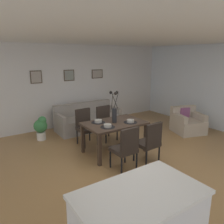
{
  "coord_description": "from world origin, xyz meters",
  "views": [
    {
      "loc": [
        -2.72,
        -3.38,
        2.24
      ],
      "look_at": [
        0.14,
        0.9,
        0.92
      ],
      "focal_mm": 35.04,
      "sensor_mm": 36.0,
      "label": 1
    }
  ],
  "objects": [
    {
      "name": "placemat_near_left",
      "position": [
        -0.29,
        0.43,
        0.74
      ],
      "size": [
        0.32,
        0.32,
        0.01
      ],
      "primitive_type": "cylinder",
      "color": "black",
      "rests_on": "dining_table"
    },
    {
      "name": "centerpiece_vase",
      "position": [
        0.03,
        0.64,
        1.02
      ],
      "size": [
        0.21,
        0.23,
        0.73
      ],
      "color": "#232326",
      "rests_on": "dining_table"
    },
    {
      "name": "bowl_near_left",
      "position": [
        -0.29,
        0.43,
        0.78
      ],
      "size": [
        0.17,
        0.17,
        0.07
      ],
      "color": "#B2ADA3",
      "rests_on": "dining_table"
    },
    {
      "name": "armchair",
      "position": [
        2.67,
        0.59,
        0.29
      ],
      "size": [
        1.01,
        1.01,
        0.75
      ],
      "color": "#B7A893",
      "rests_on": "ground"
    },
    {
      "name": "sofa",
      "position": [
        0.29,
        2.52,
        0.28
      ],
      "size": [
        1.96,
        0.84,
        0.8
      ],
      "color": "gray",
      "rests_on": "ground"
    },
    {
      "name": "bowl_near_right",
      "position": [
        -0.29,
        0.84,
        0.78
      ],
      "size": [
        0.17,
        0.17,
        0.07
      ],
      "color": "#B2ADA3",
      "rests_on": "dining_table"
    },
    {
      "name": "dining_chair_far_right",
      "position": [
        0.31,
        1.47,
        0.51
      ],
      "size": [
        0.47,
        0.47,
        0.92
      ],
      "color": "black",
      "rests_on": "ground"
    },
    {
      "name": "dining_chair_near_right",
      "position": [
        -0.3,
        1.49,
        0.51
      ],
      "size": [
        0.47,
        0.47,
        0.92
      ],
      "color": "black",
      "rests_on": "ground"
    },
    {
      "name": "dining_chair_far_left",
      "position": [
        0.33,
        -0.25,
        0.51
      ],
      "size": [
        0.46,
        0.46,
        0.92
      ],
      "color": "black",
      "rests_on": "ground"
    },
    {
      "name": "framed_picture_center",
      "position": [
        0.03,
        3.18,
        1.65
      ],
      "size": [
        0.35,
        0.03,
        0.35
      ],
      "color": "#473828"
    },
    {
      "name": "bowl_far_left",
      "position": [
        0.34,
        0.43,
        0.78
      ],
      "size": [
        0.17,
        0.17,
        0.07
      ],
      "color": "#B2ADA3",
      "rests_on": "dining_table"
    },
    {
      "name": "framed_picture_left",
      "position": [
        -1.0,
        3.18,
        1.65
      ],
      "size": [
        0.33,
        0.03,
        0.37
      ],
      "color": "#473828"
    },
    {
      "name": "potted_plant",
      "position": [
        -1.19,
        2.39,
        0.37
      ],
      "size": [
        0.36,
        0.36,
        0.67
      ],
      "color": "silver",
      "rests_on": "ground"
    },
    {
      "name": "framed_picture_right",
      "position": [
        1.05,
        3.18,
        1.65
      ],
      "size": [
        0.42,
        0.03,
        0.29
      ],
      "color": "#473828"
    },
    {
      "name": "back_wall_panel",
      "position": [
        0.0,
        3.25,
        1.3
      ],
      "size": [
        9.0,
        0.1,
        2.6
      ],
      "primitive_type": "cube",
      "color": "silver",
      "rests_on": "ground"
    },
    {
      "name": "placemat_far_left",
      "position": [
        0.34,
        0.43,
        0.74
      ],
      "size": [
        0.32,
        0.32,
        0.01
      ],
      "primitive_type": "cylinder",
      "color": "black",
      "rests_on": "dining_table"
    },
    {
      "name": "ceiling_panel",
      "position": [
        0.0,
        0.4,
        2.64
      ],
      "size": [
        9.0,
        7.2,
        0.08
      ],
      "primitive_type": "cube",
      "color": "white"
    },
    {
      "name": "placemat_near_right",
      "position": [
        -0.29,
        0.84,
        0.74
      ],
      "size": [
        0.32,
        0.32,
        0.01
      ],
      "primitive_type": "cylinder",
      "color": "black",
      "rests_on": "dining_table"
    },
    {
      "name": "dining_table",
      "position": [
        0.03,
        0.64,
        0.65
      ],
      "size": [
        1.4,
        0.91,
        0.74
      ],
      "color": "#3D2D23",
      "rests_on": "ground"
    },
    {
      "name": "dining_chair_near_left",
      "position": [
        -0.28,
        -0.22,
        0.51
      ],
      "size": [
        0.45,
        0.45,
        0.92
      ],
      "color": "black",
      "rests_on": "ground"
    },
    {
      "name": "ground_plane",
      "position": [
        0.0,
        0.0,
        0.0
      ],
      "size": [
        9.0,
        9.0,
        0.0
      ],
      "primitive_type": "plane",
      "color": "olive"
    },
    {
      "name": "side_window_wall",
      "position": [
        3.65,
        0.4,
        1.3
      ],
      "size": [
        0.1,
        6.3,
        2.6
      ],
      "primitive_type": "cube",
      "color": "white",
      "rests_on": "ground"
    }
  ]
}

